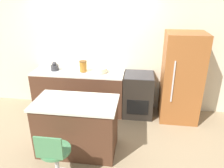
{
  "coord_description": "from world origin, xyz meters",
  "views": [
    {
      "loc": [
        1.01,
        -3.9,
        2.49
      ],
      "look_at": [
        0.53,
        -0.33,
        0.96
      ],
      "focal_mm": 35.0,
      "sensor_mm": 36.0,
      "label": 1
    }
  ],
  "objects": [
    {
      "name": "ground_plane",
      "position": [
        0.0,
        0.0,
        0.0
      ],
      "size": [
        14.0,
        14.0,
        0.0
      ],
      "primitive_type": "plane",
      "color": "#998466"
    },
    {
      "name": "refrigerator",
      "position": [
        1.84,
        0.29,
        0.9
      ],
      "size": [
        0.75,
        0.71,
        1.8
      ],
      "color": "#995628",
      "rests_on": "ground_plane"
    },
    {
      "name": "wall_back",
      "position": [
        0.0,
        0.67,
        1.3
      ],
      "size": [
        8.0,
        0.06,
        2.6
      ],
      "color": "beige",
      "rests_on": "ground_plane"
    },
    {
      "name": "mixing_bowl",
      "position": [
        0.19,
        0.35,
        0.97
      ],
      "size": [
        0.29,
        0.29,
        0.1
      ],
      "color": "beige",
      "rests_on": "back_counter"
    },
    {
      "name": "canister_jar",
      "position": [
        -0.18,
        0.35,
        1.03
      ],
      "size": [
        0.16,
        0.16,
        0.23
      ],
      "color": "#9E6623",
      "rests_on": "back_counter"
    },
    {
      "name": "kitchen_island",
      "position": [
        0.04,
        -1.0,
        0.46
      ],
      "size": [
        1.31,
        0.73,
        0.91
      ],
      "color": "#4C2D1E",
      "rests_on": "ground_plane"
    },
    {
      "name": "back_counter",
      "position": [
        -0.29,
        0.33,
        0.46
      ],
      "size": [
        1.95,
        0.62,
        0.92
      ],
      "color": "#4C2D1E",
      "rests_on": "ground_plane"
    },
    {
      "name": "oven_range",
      "position": [
        1.0,
        0.33,
        0.46
      ],
      "size": [
        0.62,
        0.63,
        0.92
      ],
      "color": "black",
      "rests_on": "ground_plane"
    },
    {
      "name": "kettle",
      "position": [
        -0.81,
        0.35,
        0.99
      ],
      "size": [
        0.17,
        0.17,
        0.19
      ],
      "color": "#333338",
      "rests_on": "back_counter"
    },
    {
      "name": "stool_chair",
      "position": [
        -0.06,
        -1.7,
        0.4
      ],
      "size": [
        0.42,
        0.42,
        0.85
      ],
      "color": "#B7B7BC",
      "rests_on": "ground_plane"
    }
  ]
}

